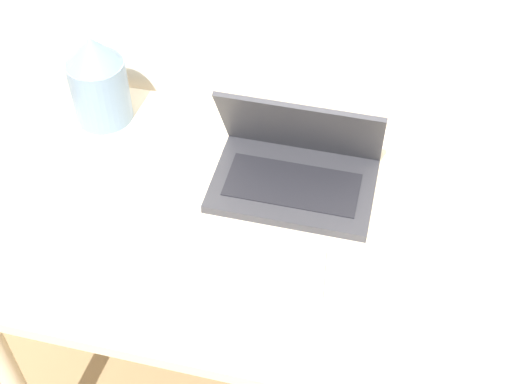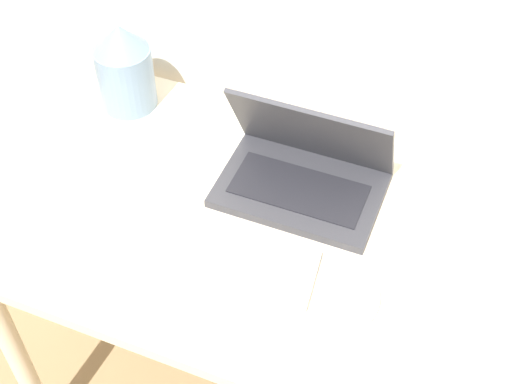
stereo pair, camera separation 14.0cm
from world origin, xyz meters
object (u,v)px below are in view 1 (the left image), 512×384
Objects in this scene: laptop at (296,165)px; keyboard at (215,263)px; vase at (98,80)px; mouse at (378,290)px.

laptop is 0.29m from keyboard.
laptop is at bearing 67.78° from keyboard.
laptop reaches higher than keyboard.
vase is (-0.38, 0.37, 0.10)m from keyboard.
mouse is at bearing 1.02° from keyboard.
mouse is (0.21, -0.26, -0.03)m from laptop.
mouse is 0.79m from vase.
laptop is at bearing -12.12° from vase.
laptop is 1.55× the size of vase.
mouse is at bearing -27.49° from vase.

